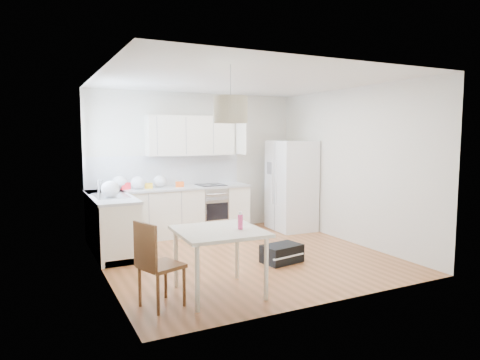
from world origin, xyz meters
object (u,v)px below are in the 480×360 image
(refrigerator, at_px, (292,185))
(dining_table, at_px, (219,237))
(dining_chair, at_px, (162,264))
(gym_bag, at_px, (282,253))

(refrigerator, bearing_deg, dining_table, -134.36)
(refrigerator, relative_size, dining_table, 1.74)
(dining_chair, xyz_separation_m, gym_bag, (2.06, 0.82, -0.35))
(dining_table, height_order, gym_bag, dining_table)
(dining_chair, distance_m, gym_bag, 2.24)
(dining_chair, bearing_deg, gym_bag, 2.30)
(refrigerator, relative_size, gym_bag, 3.10)
(refrigerator, xyz_separation_m, dining_table, (-2.71, -2.58, -0.20))
(refrigerator, height_order, dining_chair, refrigerator)
(dining_table, distance_m, dining_chair, 0.76)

